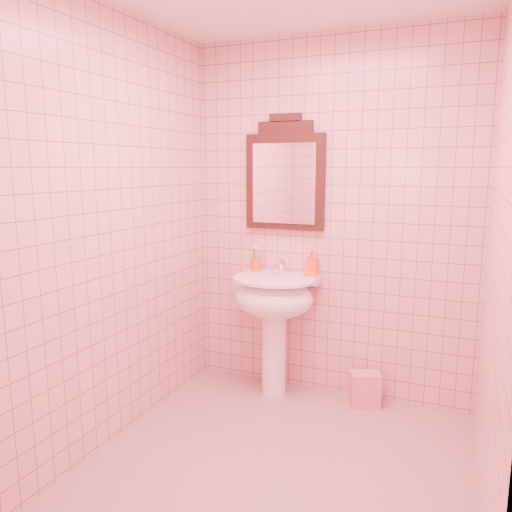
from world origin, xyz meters
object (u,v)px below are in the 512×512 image
at_px(mirror, 285,177).
at_px(towel, 365,389).
at_px(pedestal_sink, 274,306).
at_px(soap_dispenser, 312,263).
at_px(toothbrush_cup, 256,264).

bearing_deg(mirror, towel, -10.69).
relative_size(pedestal_sink, soap_dispenser, 4.76).
relative_size(toothbrush_cup, towel, 0.70).
distance_m(pedestal_sink, towel, 0.84).
distance_m(pedestal_sink, soap_dispenser, 0.40).
distance_m(mirror, soap_dispenser, 0.64).
relative_size(pedestal_sink, towel, 3.63).
xyz_separation_m(mirror, soap_dispenser, (0.22, -0.04, -0.60)).
xyz_separation_m(mirror, towel, (0.64, -0.12, -1.43)).
height_order(mirror, toothbrush_cup, mirror).
height_order(mirror, towel, mirror).
bearing_deg(soap_dispenser, toothbrush_cup, 174.48).
bearing_deg(mirror, toothbrush_cup, -170.65).
bearing_deg(soap_dispenser, towel, -14.74).
bearing_deg(toothbrush_cup, soap_dispenser, -1.24).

